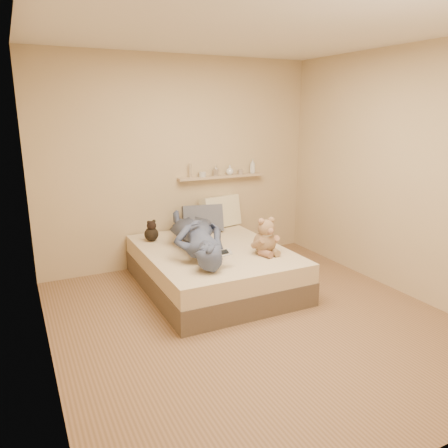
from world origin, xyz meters
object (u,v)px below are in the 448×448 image
pillow_grey (203,219)px  person (197,235)px  game_console (224,253)px  pillow_cream (220,212)px  bed (213,268)px  dark_plush (151,232)px  teddy_bear (266,239)px  wall_shelf (222,177)px

pillow_grey → person: person is taller
person → game_console: bearing=106.3°
pillow_cream → person: (-0.68, -0.83, -0.02)m
bed → dark_plush: 0.85m
teddy_bear → wall_shelf: size_ratio=0.34×
game_console → dark_plush: size_ratio=0.71×
bed → dark_plush: (-0.53, 0.58, 0.34)m
game_console → wall_shelf: size_ratio=0.15×
game_console → teddy_bear: teddy_bear is taller
teddy_bear → wall_shelf: wall_shelf is taller
bed → pillow_grey: 0.82m
wall_shelf → pillow_cream: bearing=-126.6°
person → wall_shelf: bearing=-116.0°
bed → pillow_cream: bearing=59.4°
teddy_bear → pillow_cream: (0.06, 1.24, 0.03)m
dark_plush → game_console: bearing=-72.9°
person → bed: bearing=-166.8°
dark_plush → pillow_grey: pillow_grey is taller
game_console → pillow_cream: pillow_cream is taller
game_console → person: bearing=93.0°
game_console → pillow_cream: (0.65, 1.43, 0.05)m
bed → pillow_cream: size_ratio=3.45×
pillow_cream → person: pillow_cream is taller
wall_shelf → bed: bearing=-121.2°
teddy_bear → game_console: bearing=-162.0°
wall_shelf → pillow_grey: bearing=-149.6°
bed → game_console: 0.73m
pillow_cream → pillow_grey: pillow_cream is taller
game_console → person: size_ratio=0.12×
pillow_cream → person: bearing=-129.5°
bed → pillow_cream: pillow_cream is taller
pillow_cream → teddy_bear: bearing=-92.8°
game_console → dark_plush: 1.24m
game_console → bed: bearing=75.0°
teddy_bear → person: 0.75m
game_console → wall_shelf: bearing=64.8°
game_console → wall_shelf: (0.71, 1.51, 0.50)m
dark_plush → pillow_cream: (1.02, 0.25, 0.09)m
teddy_bear → person: bearing=146.8°
bed → pillow_grey: pillow_grey is taller
teddy_bear → pillow_cream: pillow_cream is taller
teddy_bear → pillow_grey: 1.13m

